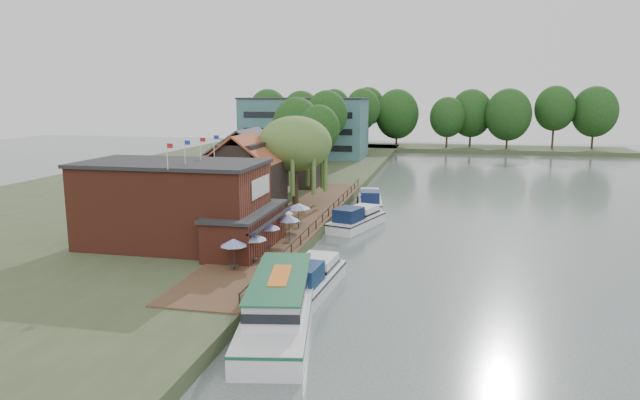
# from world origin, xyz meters

# --- Properties ---
(ground) EXTENTS (260.00, 260.00, 0.00)m
(ground) POSITION_xyz_m (0.00, 0.00, 0.00)
(ground) COLOR #48534F
(ground) RESTS_ON ground
(land_bank) EXTENTS (50.00, 140.00, 1.00)m
(land_bank) POSITION_xyz_m (-30.00, 35.00, 0.50)
(land_bank) COLOR #384728
(land_bank) RESTS_ON ground
(quay_deck) EXTENTS (6.00, 50.00, 0.10)m
(quay_deck) POSITION_xyz_m (-8.00, 10.00, 1.05)
(quay_deck) COLOR #47301E
(quay_deck) RESTS_ON land_bank
(quay_rail) EXTENTS (0.20, 49.00, 1.00)m
(quay_rail) POSITION_xyz_m (-5.30, 10.50, 1.50)
(quay_rail) COLOR black
(quay_rail) RESTS_ON land_bank
(pub) EXTENTS (20.00, 11.00, 7.30)m
(pub) POSITION_xyz_m (-14.00, -1.00, 4.65)
(pub) COLOR maroon
(pub) RESTS_ON land_bank
(hotel_block) EXTENTS (25.40, 12.40, 12.30)m
(hotel_block) POSITION_xyz_m (-22.00, 70.00, 7.15)
(hotel_block) COLOR #38666B
(hotel_block) RESTS_ON land_bank
(cottage_a) EXTENTS (8.60, 7.60, 8.50)m
(cottage_a) POSITION_xyz_m (-15.00, 14.00, 5.25)
(cottage_a) COLOR black
(cottage_a) RESTS_ON land_bank
(cottage_b) EXTENTS (9.60, 8.60, 8.50)m
(cottage_b) POSITION_xyz_m (-18.00, 24.00, 5.25)
(cottage_b) COLOR beige
(cottage_b) RESTS_ON land_bank
(cottage_c) EXTENTS (7.60, 7.60, 8.50)m
(cottage_c) POSITION_xyz_m (-14.00, 33.00, 5.25)
(cottage_c) COLOR black
(cottage_c) RESTS_ON land_bank
(willow) EXTENTS (8.60, 8.60, 10.43)m
(willow) POSITION_xyz_m (-10.50, 19.00, 6.21)
(willow) COLOR #476B2D
(willow) RESTS_ON land_bank
(umbrella_0) EXTENTS (2.00, 2.00, 2.38)m
(umbrella_0) POSITION_xyz_m (-8.30, -7.00, 2.29)
(umbrella_0) COLOR #1B3198
(umbrella_0) RESTS_ON quay_deck
(umbrella_1) EXTENTS (2.12, 2.12, 2.38)m
(umbrella_1) POSITION_xyz_m (-7.50, -4.98, 2.29)
(umbrella_1) COLOR navy
(umbrella_1) RESTS_ON quay_deck
(umbrella_2) EXTENTS (2.12, 2.12, 2.38)m
(umbrella_2) POSITION_xyz_m (-7.52, -1.28, 2.29)
(umbrella_2) COLOR navy
(umbrella_2) RESTS_ON quay_deck
(umbrella_3) EXTENTS (1.96, 1.96, 2.38)m
(umbrella_3) POSITION_xyz_m (-6.57, 1.98, 2.29)
(umbrella_3) COLOR navy
(umbrella_3) RESTS_ON quay_deck
(umbrella_4) EXTENTS (2.16, 2.16, 2.38)m
(umbrella_4) POSITION_xyz_m (-8.07, 4.82, 2.29)
(umbrella_4) COLOR navy
(umbrella_4) RESTS_ON quay_deck
(umbrella_5) EXTENTS (2.41, 2.41, 2.38)m
(umbrella_5) POSITION_xyz_m (-7.13, 7.41, 2.29)
(umbrella_5) COLOR navy
(umbrella_5) RESTS_ON quay_deck
(cruiser_0) EXTENTS (4.04, 10.36, 2.47)m
(cruiser_0) POSITION_xyz_m (-2.44, -7.16, 1.23)
(cruiser_0) COLOR white
(cruiser_0) RESTS_ON ground
(cruiser_1) EXTENTS (6.11, 10.54, 2.44)m
(cruiser_1) POSITION_xyz_m (-2.26, 12.97, 1.22)
(cruiser_1) COLOR white
(cruiser_1) RESTS_ON ground
(cruiser_2) EXTENTS (4.58, 10.24, 2.39)m
(cruiser_2) POSITION_xyz_m (-2.32, 24.17, 1.20)
(cruiser_2) COLOR white
(cruiser_2) RESTS_ON ground
(tour_boat) EXTENTS (6.41, 14.54, 3.07)m
(tour_boat) POSITION_xyz_m (-2.87, -13.78, 1.53)
(tour_boat) COLOR silver
(tour_boat) RESTS_ON ground
(swan) EXTENTS (0.44, 0.44, 0.44)m
(swan) POSITION_xyz_m (-1.37, -13.81, 0.22)
(swan) COLOR white
(swan) RESTS_ON ground
(bank_tree_0) EXTENTS (6.37, 6.37, 11.35)m
(bank_tree_0) POSITION_xyz_m (-12.44, 40.83, 6.67)
(bank_tree_0) COLOR #143811
(bank_tree_0) RESTS_ON land_bank
(bank_tree_1) EXTENTS (8.21, 8.21, 12.45)m
(bank_tree_1) POSITION_xyz_m (-18.54, 50.61, 7.22)
(bank_tree_1) COLOR #143811
(bank_tree_1) RESTS_ON land_bank
(bank_tree_2) EXTENTS (7.65, 7.65, 13.67)m
(bank_tree_2) POSITION_xyz_m (-14.89, 58.48, 7.84)
(bank_tree_2) COLOR #143811
(bank_tree_2) RESTS_ON land_bank
(bank_tree_3) EXTENTS (7.60, 7.60, 12.17)m
(bank_tree_3) POSITION_xyz_m (-18.92, 79.87, 7.08)
(bank_tree_3) COLOR #143811
(bank_tree_3) RESTS_ON land_bank
(bank_tree_4) EXTENTS (7.81, 7.81, 14.29)m
(bank_tree_4) POSITION_xyz_m (-11.92, 84.22, 8.15)
(bank_tree_4) COLOR #143811
(bank_tree_4) RESTS_ON land_bank
(bank_tree_5) EXTENTS (6.85, 6.85, 12.05)m
(bank_tree_5) POSITION_xyz_m (-13.68, 95.53, 7.03)
(bank_tree_5) COLOR #143811
(bank_tree_5) RESTS_ON land_bank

